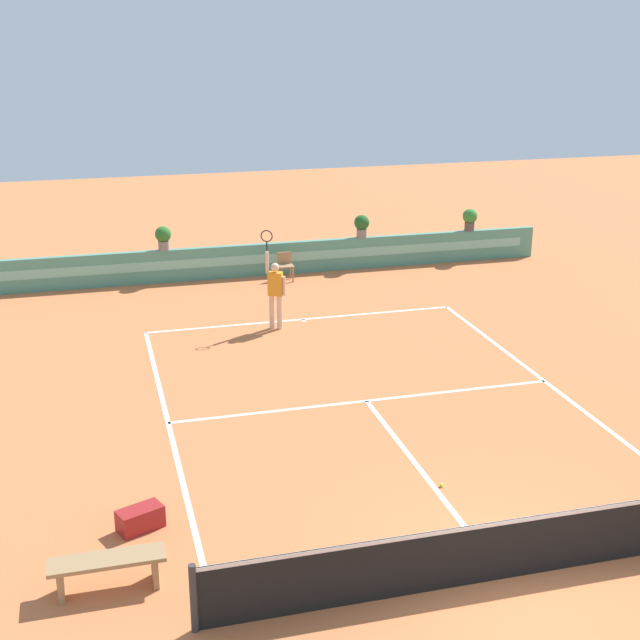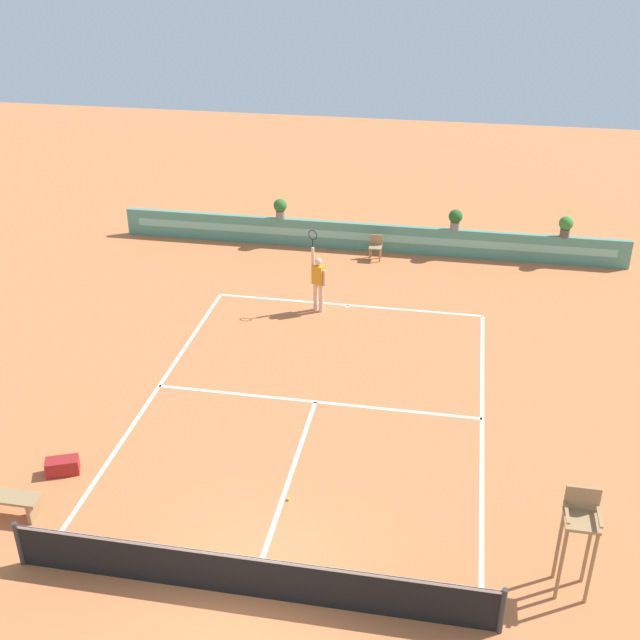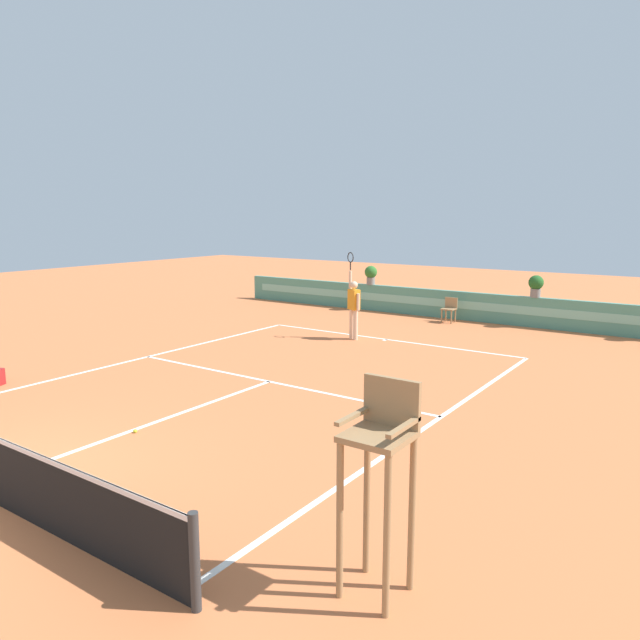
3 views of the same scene
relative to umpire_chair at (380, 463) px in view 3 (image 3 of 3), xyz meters
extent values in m
plane|color=#C66B3D|center=(-5.66, 4.74, -1.34)|extent=(60.00, 60.00, 0.00)
cube|color=white|center=(-5.66, 10.63, -1.34)|extent=(8.22, 0.10, 0.01)
cube|color=white|center=(-5.66, 5.14, -1.34)|extent=(8.22, 0.10, 0.01)
cube|color=white|center=(-5.66, 1.94, -1.34)|extent=(0.10, 6.40, 0.01)
cube|color=white|center=(-9.77, 4.68, -1.34)|extent=(0.10, 11.89, 0.01)
cube|color=white|center=(-1.55, 4.68, -1.34)|extent=(0.10, 11.89, 0.01)
cube|color=white|center=(-5.66, 10.53, -1.34)|extent=(0.10, 0.20, 0.01)
cylinder|color=#333333|center=(-1.25, -1.26, -0.84)|extent=(0.10, 0.10, 1.00)
cube|color=#4C8E7A|center=(-5.66, 15.13, -0.84)|extent=(18.00, 0.20, 1.00)
cube|color=#7ABCA8|center=(-5.66, 15.02, -0.79)|extent=(17.10, 0.01, 0.28)
cylinder|color=#99754C|center=(-0.26, -0.32, -0.54)|extent=(0.07, 0.07, 1.60)
cylinder|color=#99754C|center=(0.25, -0.32, -0.54)|extent=(0.07, 0.07, 1.60)
cylinder|color=#99754C|center=(-0.26, 0.19, -0.54)|extent=(0.07, 0.07, 1.60)
cylinder|color=#99754C|center=(0.25, 0.19, -0.54)|extent=(0.07, 0.07, 1.60)
cube|color=#99754C|center=(0.00, -0.06, 0.29)|extent=(0.60, 0.60, 0.06)
cube|color=#99754C|center=(0.00, 0.21, 0.56)|extent=(0.60, 0.06, 0.48)
cube|color=#99754C|center=(-0.27, -0.06, 0.44)|extent=(0.06, 0.60, 0.04)
cube|color=#99754C|center=(0.27, -0.06, 0.44)|extent=(0.06, 0.60, 0.04)
cylinder|color=#99754C|center=(-5.44, 14.15, -1.12)|extent=(0.05, 0.05, 0.45)
cylinder|color=#99754C|center=(-5.09, 14.15, -1.12)|extent=(0.05, 0.05, 0.45)
cylinder|color=#99754C|center=(-5.44, 14.50, -1.12)|extent=(0.05, 0.05, 0.45)
cylinder|color=#99754C|center=(-5.09, 14.50, -1.12)|extent=(0.05, 0.05, 0.45)
cube|color=#99754C|center=(-5.26, 14.33, -0.87)|extent=(0.44, 0.44, 0.04)
cube|color=#99754C|center=(-5.26, 14.53, -0.67)|extent=(0.44, 0.04, 0.36)
cylinder|color=beige|center=(-6.41, 10.07, -0.89)|extent=(0.14, 0.14, 0.90)
cylinder|color=beige|center=(-6.60, 10.15, -0.89)|extent=(0.14, 0.14, 0.90)
cube|color=orange|center=(-6.50, 10.11, -0.14)|extent=(0.42, 0.35, 0.60)
sphere|color=beige|center=(-6.50, 10.11, 0.29)|extent=(0.22, 0.22, 0.22)
cylinder|color=beige|center=(-6.69, 10.19, 0.41)|extent=(0.09, 0.09, 0.55)
cylinder|color=black|center=(-6.69, 10.19, 0.83)|extent=(0.04, 0.04, 0.24)
torus|color=#262626|center=(-6.69, 10.19, 1.09)|extent=(0.30, 0.15, 0.31)
cylinder|color=beige|center=(-6.30, 10.02, -0.19)|extent=(0.09, 0.09, 0.50)
sphere|color=#CCE033|center=(-5.53, 1.39, -1.31)|extent=(0.07, 0.07, 0.07)
cylinder|color=gray|center=(-2.62, 15.13, -0.20)|extent=(0.32, 0.32, 0.28)
sphere|color=#235B23|center=(-2.62, 15.13, 0.14)|extent=(0.48, 0.48, 0.48)
cylinder|color=gray|center=(-8.82, 15.13, -0.20)|extent=(0.32, 0.32, 0.28)
sphere|color=#2D6B28|center=(-8.82, 15.13, 0.14)|extent=(0.48, 0.48, 0.48)
camera|label=1|loc=(-11.00, -10.95, 6.19)|focal=49.69mm
camera|label=2|loc=(-2.55, -11.24, 9.73)|focal=44.70mm
camera|label=3|loc=(2.58, -4.74, 2.36)|focal=33.36mm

